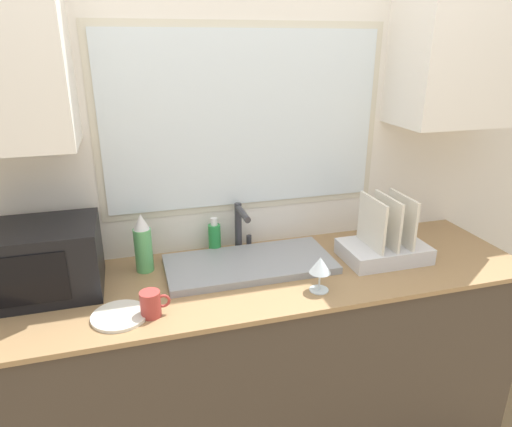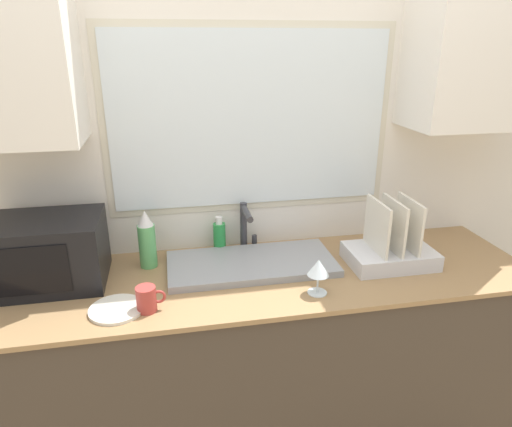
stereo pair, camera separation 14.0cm
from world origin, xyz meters
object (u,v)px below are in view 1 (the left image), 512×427
at_px(faucet, 241,224).
at_px(microwave, 43,260).
at_px(spray_bottle, 143,244).
at_px(soap_bottle, 215,238).
at_px(wine_glass, 320,266).
at_px(dish_rack, 384,245).
at_px(mug_near_sink, 151,304).

distance_m(faucet, microwave, 0.81).
relative_size(spray_bottle, soap_bottle, 1.50).
xyz_separation_m(faucet, wine_glass, (0.20, -0.43, -0.03)).
xyz_separation_m(dish_rack, wine_glass, (-0.38, -0.18, 0.04)).
bearing_deg(wine_glass, microwave, 164.19).
bearing_deg(microwave, faucet, 10.16).
height_order(dish_rack, spray_bottle, dish_rack).
bearing_deg(soap_bottle, microwave, -166.81).
bearing_deg(mug_near_sink, dish_rack, 9.84).
bearing_deg(soap_bottle, wine_glass, -54.26).
bearing_deg(faucet, wine_glass, -64.72).
distance_m(microwave, dish_rack, 1.39).
bearing_deg(wine_glass, dish_rack, 24.82).
bearing_deg(dish_rack, soap_bottle, 159.23).
xyz_separation_m(microwave, wine_glass, (1.00, -0.28, -0.03)).
bearing_deg(spray_bottle, dish_rack, -9.90).
distance_m(microwave, wine_glass, 1.04).
distance_m(dish_rack, soap_bottle, 0.75).
distance_m(microwave, mug_near_sink, 0.47).
bearing_deg(spray_bottle, soap_bottle, 15.78).
height_order(dish_rack, wine_glass, dish_rack).
distance_m(soap_bottle, wine_glass, 0.55).
height_order(faucet, mug_near_sink, faucet).
bearing_deg(wine_glass, mug_near_sink, 179.88).
bearing_deg(dish_rack, microwave, 175.61).
relative_size(spray_bottle, mug_near_sink, 2.40).
bearing_deg(microwave, soap_bottle, 13.19).
bearing_deg(faucet, soap_bottle, 171.94).
relative_size(microwave, mug_near_sink, 3.90).
xyz_separation_m(spray_bottle, mug_near_sink, (0.00, -0.35, -0.07)).
relative_size(microwave, dish_rack, 1.13).
height_order(faucet, soap_bottle, faucet).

